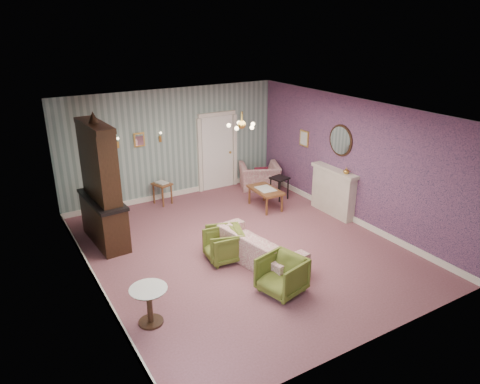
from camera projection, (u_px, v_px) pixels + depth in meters
floor at (242, 248)px, 9.50m from camera, size 7.00×7.00×0.00m
ceiling at (242, 112)px, 8.45m from camera, size 7.00×7.00×0.00m
wall_back at (173, 144)px, 11.77m from camera, size 6.00×0.00×6.00m
wall_front at (373, 259)px, 6.18m from camera, size 6.00×0.00×6.00m
wall_left at (89, 216)px, 7.54m from camera, size 0.00×7.00×7.00m
wall_right at (352, 161)px, 10.41m from camera, size 0.00×7.00×7.00m
wall_right_floral at (352, 161)px, 10.41m from camera, size 0.00×7.00×7.00m
door at (217, 151)px, 12.50m from camera, size 1.12×0.12×2.16m
olive_chair_a at (282, 273)px, 7.87m from camera, size 0.82×0.86×0.74m
olive_chair_b at (223, 245)px, 8.93m from camera, size 0.69×0.72×0.68m
olive_chair_c at (225, 242)px, 9.00m from camera, size 0.83×0.85×0.71m
sofa_chintz at (257, 241)px, 8.92m from camera, size 0.96×2.20×0.83m
wingback_chair at (260, 172)px, 12.68m from camera, size 1.27×1.07×0.94m
dresser at (100, 181)px, 9.29m from camera, size 0.67×1.70×2.78m
fireplace at (333, 192)px, 10.98m from camera, size 0.30×1.40×1.16m
mantel_vase at (346, 171)px, 10.42m from camera, size 0.15×0.15×0.15m
oval_mirror at (340, 140)px, 10.57m from camera, size 0.04×0.76×0.84m
framed_print at (304, 138)px, 11.74m from camera, size 0.04×0.34×0.42m
coffee_table at (265, 198)px, 11.44m from camera, size 0.60×1.02×0.51m
side_table_black at (279, 188)px, 11.96m from camera, size 0.49×0.49×0.61m
pedestal_table at (150, 306)px, 7.06m from camera, size 0.76×0.76×0.65m
nesting_table at (162, 193)px, 11.67m from camera, size 0.50×0.56×0.61m
gilt_mirror_back at (139, 140)px, 11.22m from camera, size 0.28×0.06×0.36m
sconce_left at (118, 143)px, 10.94m from camera, size 0.16×0.12×0.30m
sconce_right at (160, 137)px, 11.47m from camera, size 0.16×0.12×0.30m
chandelier at (242, 126)px, 8.55m from camera, size 0.56×0.56×0.36m
burgundy_cushion at (261, 174)px, 12.53m from camera, size 0.41×0.28×0.39m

